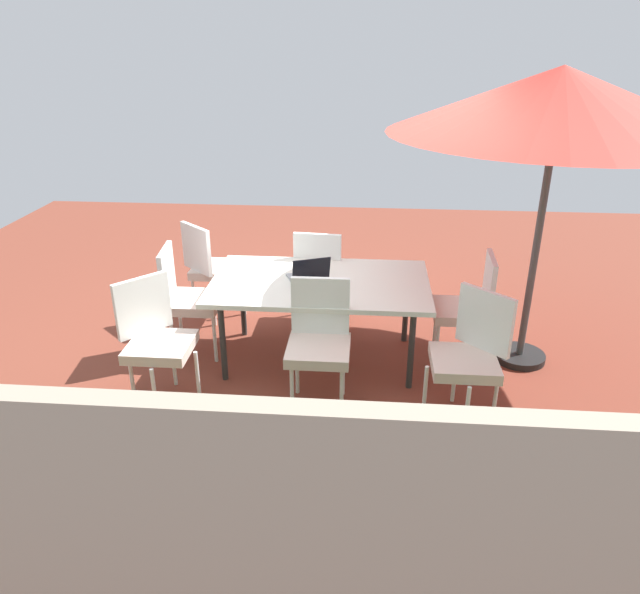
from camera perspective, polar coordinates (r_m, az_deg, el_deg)
name	(u,v)px	position (r m, az deg, el deg)	size (l,w,h in m)	color
ground_plane	(320,359)	(5.23, 0.00, -6.04)	(10.00, 10.00, 0.02)	brown
hedge_row	(277,539)	(2.99, -4.19, -22.25)	(6.30, 0.79, 0.90)	#1E4C23
dining_table	(320,286)	(4.92, 0.00, 1.04)	(1.81, 1.10, 0.74)	silver
patio_umbrella	(559,102)	(4.87, 22.10, 17.09)	(2.52, 2.52, 2.42)	#4C4C4C
chair_north	(319,339)	(4.37, -0.10, -4.06)	(0.46, 0.46, 0.98)	beige
chair_south	(320,272)	(5.59, 0.01, 2.42)	(0.47, 0.48, 0.98)	beige
chair_northwest	(470,352)	(4.33, 14.28, -5.17)	(0.59, 0.59, 0.98)	beige
chair_northeast	(156,336)	(4.58, -15.59, -3.68)	(0.59, 0.59, 0.98)	beige
chair_east	(187,295)	(5.22, -12.77, 0.15)	(0.48, 0.47, 0.98)	beige
chair_southeast	(211,265)	(5.87, -10.48, 3.07)	(0.59, 0.59, 0.98)	beige
chair_west	(468,304)	(5.07, 14.15, -0.70)	(0.47, 0.46, 0.98)	beige
laptop	(309,274)	(4.91, -1.08, 2.21)	(0.39, 0.35, 0.21)	gray
cup	(315,286)	(4.65, -0.51, 1.07)	(0.07, 0.07, 0.11)	#334C99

